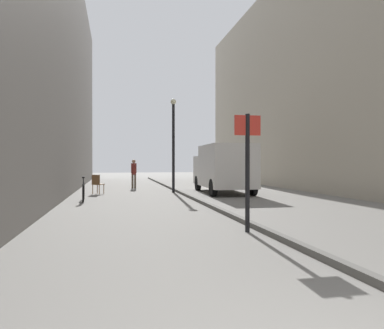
{
  "coord_description": "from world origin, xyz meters",
  "views": [
    {
      "loc": [
        -1.61,
        -1.6,
        1.54
      ],
      "look_at": [
        0.89,
        9.74,
        1.46
      ],
      "focal_mm": 32.89,
      "sensor_mm": 36.0,
      "label": 1
    }
  ],
  "objects": [
    {
      "name": "street_sign_post",
      "position": [
        1.25,
        5.68,
        1.55
      ],
      "size": [
        0.6,
        0.1,
        2.6
      ],
      "rotation": [
        0.0,
        0.0,
        3.13
      ],
      "color": "black",
      "rests_on": "ground_plane"
    },
    {
      "name": "building_facade_across",
      "position": [
        9.38,
        12.0,
        6.49
      ],
      "size": [
        2.36,
        40.0,
        12.98
      ],
      "primitive_type": "cube",
      "color": "#BCB29E",
      "rests_on": "ground_plane"
    },
    {
      "name": "cafe_chair_near_window",
      "position": [
        -2.43,
        15.96,
        0.55
      ],
      "size": [
        0.61,
        0.61,
        0.94
      ],
      "rotation": [
        0.0,
        0.0,
        5.71
      ],
      "color": "brown",
      "rests_on": "ground_plane"
    },
    {
      "name": "kerb_strip",
      "position": [
        1.58,
        12.0,
        0.06
      ],
      "size": [
        0.16,
        40.0,
        0.12
      ],
      "primitive_type": "cube",
      "color": "#615F5B",
      "rests_on": "ground_plane"
    },
    {
      "name": "lamp_post",
      "position": [
        1.32,
        16.07,
        2.72
      ],
      "size": [
        0.28,
        0.28,
        4.76
      ],
      "color": "black",
      "rests_on": "ground_plane"
    },
    {
      "name": "pedestrian_main_foreground",
      "position": [
        -0.49,
        19.49,
        0.99
      ],
      "size": [
        0.32,
        0.25,
        1.71
      ],
      "rotation": [
        0.0,
        0.0,
        3.5
      ],
      "color": "brown",
      "rests_on": "ground_plane"
    },
    {
      "name": "bicycle_leaning",
      "position": [
        -2.81,
        12.85,
        0.38
      ],
      "size": [
        0.17,
        1.77,
        0.98
      ],
      "rotation": [
        0.0,
        0.0,
        0.06
      ],
      "color": "black",
      "rests_on": "ground_plane"
    },
    {
      "name": "ground_plane",
      "position": [
        0.0,
        12.0,
        0.0
      ],
      "size": [
        80.0,
        80.0,
        0.0
      ],
      "primitive_type": "plane",
      "color": "gray"
    },
    {
      "name": "building_facade_left",
      "position": [
        -5.32,
        12.0,
        6.39
      ],
      "size": [
        3.44,
        40.0,
        12.77
      ],
      "primitive_type": "cube",
      "color": "slate",
      "rests_on": "ground_plane"
    },
    {
      "name": "delivery_van",
      "position": [
        3.72,
        15.24,
        1.28
      ],
      "size": [
        2.27,
        5.09,
        2.38
      ],
      "rotation": [
        0.0,
        0.0,
        -0.04
      ],
      "color": "silver",
      "rests_on": "ground_plane"
    }
  ]
}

